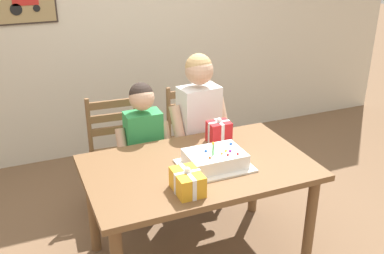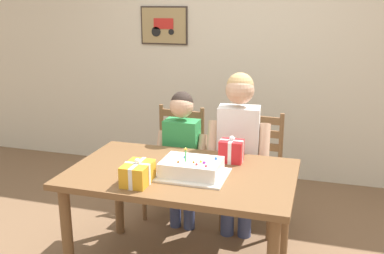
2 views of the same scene
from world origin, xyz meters
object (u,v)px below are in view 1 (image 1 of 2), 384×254
(gift_box_beside_cake, at_px, (187,182))
(chair_left, at_px, (118,156))
(birthday_cake, at_px, (215,160))
(gift_box_red_large, at_px, (219,132))
(child_younger, at_px, (144,140))
(chair_right, at_px, (196,142))
(dining_table, at_px, (199,178))
(child_older, at_px, (199,119))

(gift_box_beside_cake, bearing_deg, chair_left, 97.51)
(birthday_cake, bearing_deg, gift_box_red_large, 60.33)
(child_younger, bearing_deg, birthday_cake, -66.82)
(gift_box_red_large, distance_m, chair_left, 0.90)
(chair_right, bearing_deg, gift_box_red_large, -96.66)
(gift_box_beside_cake, distance_m, chair_right, 1.26)
(gift_box_red_large, bearing_deg, chair_right, 83.34)
(birthday_cake, height_order, gift_box_red_large, birthday_cake)
(dining_table, height_order, chair_left, chair_left)
(child_younger, bearing_deg, chair_right, 25.84)
(dining_table, xyz_separation_m, chair_left, (-0.33, 0.84, -0.17))
(birthday_cake, relative_size, gift_box_red_large, 2.38)
(dining_table, height_order, gift_box_beside_cake, gift_box_beside_cake)
(gift_box_red_large, bearing_deg, child_older, 92.39)
(chair_left, relative_size, chair_right, 1.00)
(gift_box_red_large, relative_size, gift_box_beside_cake, 0.86)
(birthday_cake, height_order, gift_box_beside_cake, birthday_cake)
(chair_left, bearing_deg, child_older, -23.45)
(dining_table, bearing_deg, chair_right, 68.11)
(chair_left, distance_m, chair_right, 0.67)
(birthday_cake, xyz_separation_m, child_older, (0.17, 0.64, 0.00))
(chair_right, height_order, child_older, child_older)
(dining_table, xyz_separation_m, gift_box_beside_cake, (-0.19, -0.27, 0.16))
(birthday_cake, distance_m, child_younger, 0.70)
(gift_box_beside_cake, xyz_separation_m, chair_right, (0.52, 1.10, -0.33))
(gift_box_red_large, height_order, gift_box_beside_cake, gift_box_red_large)
(child_younger, bearing_deg, dining_table, -72.09)
(chair_left, bearing_deg, child_younger, -60.75)
(birthday_cake, relative_size, gift_box_beside_cake, 2.04)
(gift_box_red_large, xyz_separation_m, gift_box_beside_cake, (-0.45, -0.53, -0.01))
(child_older, bearing_deg, dining_table, -113.73)
(gift_box_red_large, bearing_deg, gift_box_beside_cake, -130.61)
(chair_left, height_order, chair_right, same)
(gift_box_beside_cake, height_order, chair_left, chair_left)
(birthday_cake, bearing_deg, gift_box_beside_cake, -142.47)
(gift_box_beside_cake, bearing_deg, child_younger, 90.21)
(dining_table, xyz_separation_m, child_younger, (-0.19, 0.58, 0.05))
(dining_table, relative_size, child_younger, 1.28)
(child_younger, bearing_deg, gift_box_beside_cake, -89.79)
(child_older, bearing_deg, chair_right, 72.51)
(gift_box_red_large, distance_m, chair_right, 0.67)
(dining_table, relative_size, chair_right, 1.56)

